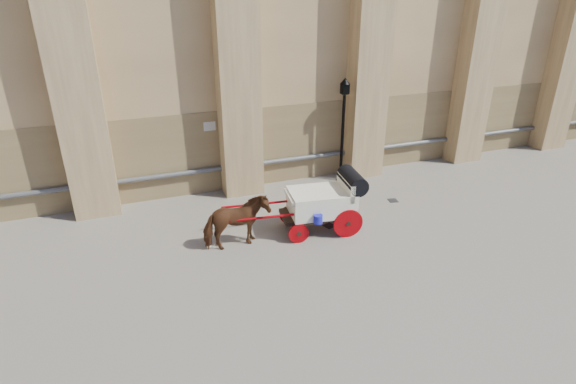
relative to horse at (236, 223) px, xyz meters
name	(u,v)px	position (x,y,z in m)	size (l,w,h in m)	color
ground	(304,231)	(2.20, 0.19, -0.79)	(90.00, 90.00, 0.00)	slate
horse	(236,223)	(0.00, 0.00, 0.00)	(0.85, 1.87, 1.58)	brown
carriage	(326,200)	(2.84, 0.07, 0.22)	(4.37, 1.70, 1.87)	black
street_lamp	(343,128)	(5.09, 3.48, 1.34)	(0.37, 0.37, 3.99)	black
drain_grate_near	(329,226)	(3.05, 0.19, -0.78)	(0.32, 0.32, 0.01)	black
drain_grate_far	(393,200)	(5.99, 1.10, -0.78)	(0.32, 0.32, 0.01)	black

